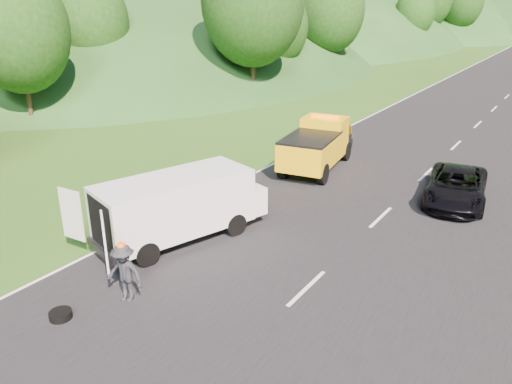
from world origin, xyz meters
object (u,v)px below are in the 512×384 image
Objects in this scene: spare_tire at (61,319)px; passing_suv at (454,202)px; woman at (204,210)px; tow_truck at (317,145)px; suitcase at (166,193)px; worker at (127,301)px; child at (176,227)px; white_van at (180,204)px.

spare_tire is 0.12× the size of passing_suv.
tow_truck is at bearing -22.01° from woman.
tow_truck is 3.74× the size of woman.
passing_suv is at bearing 64.65° from spare_tire.
spare_tire is 15.57m from passing_suv.
worker is at bearing -55.26° from suitcase.
woman is at bearing 97.41° from worker.
tow_truck is 3.50× the size of worker.
tow_truck is 10.12× the size of spare_tire.
child is 1.71× the size of suitcase.
tow_truck is 6.88m from passing_suv.
tow_truck is 9.06m from child.
passing_suv is (6.74, -0.74, -1.21)m from tow_truck.
woman is 0.33× the size of passing_suv.
worker reaches higher than spare_tire.
tow_truck is 0.85× the size of white_van.
woman is at bearing 140.36° from child.
child is at bearing 159.87° from white_van.
tow_truck is at bearing 105.12° from white_van.
suitcase is at bearing 79.78° from woman.
worker is 2.90× the size of spare_tire.
white_van is at bearing -169.89° from woman.
tow_truck is 7.34m from woman.
white_van is 6.60× the size of child.
worker is (2.24, -6.15, 0.00)m from woman.
suitcase is at bearing -123.99° from tow_truck.
tow_truck is 9.61× the size of suitcase.
worker is 2.75× the size of suitcase.
white_van is 5.46m from spare_tire.
suitcase is 1.05× the size of spare_tire.
woman is 1.79m from child.
white_van is at bearing -101.31° from tow_truck.
suitcase is (-2.00, -0.04, 0.31)m from woman.
white_van reaches higher than suitcase.
suitcase is 11.96m from passing_suv.
worker is (2.10, -4.36, 0.00)m from child.
suitcase is at bearing 114.04° from spare_tire.
passing_suv is at bearing 91.75° from child.
white_van is at bearing -138.15° from passing_suv.
passing_suv is at bearing 32.46° from suitcase.
child is 4.84m from worker.
child is at bearing -143.29° from passing_suv.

